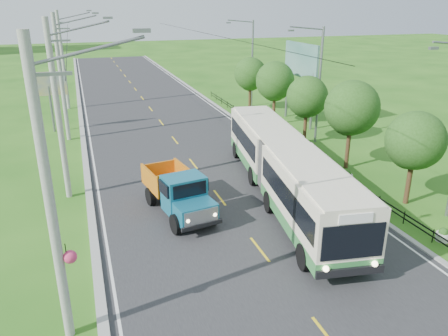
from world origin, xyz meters
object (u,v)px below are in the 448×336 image
dump_truck (178,190)px  tree_fifth (275,83)px  pole_near (59,111)px  billboard_right (301,65)px  planter_near (348,176)px  bus (284,165)px  tree_second (414,143)px  billboard_left (49,88)px  pole_nearest (52,204)px  streetlight_mid (318,82)px  planter_mid (291,141)px  tree_third (351,110)px  pole_far (63,60)px  tree_back (250,75)px  planter_far (253,118)px  planter_front (443,235)px  streetlight_far (251,61)px  tree_fourth (307,99)px  pole_mid (62,78)px

dump_truck → tree_fifth: bearing=41.0°
pole_near → tree_fifth: bearing=31.6°
pole_near → billboard_right: bearing=28.1°
planter_near → bus: 5.50m
tree_second → planter_near: tree_second is taller
tree_second → billboard_left: tree_second is taller
pole_nearest → dump_truck: size_ratio=1.66×
streetlight_mid → bus: streetlight_mid is taller
tree_fifth → planter_mid: tree_fifth is taller
pole_nearest → tree_third: (18.10, 11.14, -0.95)m
pole_nearest → pole_far: same height
tree_back → dump_truck: 24.83m
planter_near → planter_far: (0.00, 16.00, 0.00)m
streetlight_mid → billboard_right: (1.66, 6.00, 0.44)m
pole_far → tree_third: pole_far is taller
tree_third → planter_front: tree_third is taller
streetlight_far → planter_near: streetlight_far is taller
billboard_right → bus: (-8.79, -15.14, -3.31)m
tree_fifth → planter_front: size_ratio=8.66×
streetlight_mid → billboard_left: 22.51m
pole_nearest → dump_truck: pole_nearest is taller
pole_near → planter_front: size_ratio=14.93×
tree_fourth → tree_back: (0.00, 12.00, 0.07)m
planter_near → billboard_right: (3.70, 14.00, 5.06)m
planter_near → streetlight_mid: bearing=75.7°
tree_fifth → billboard_right: bearing=-3.3°
tree_second → planter_mid: 12.36m
streetlight_far → dump_truck: bearing=-119.9°
streetlight_far → billboard_right: 8.18m
planter_mid → bus: 10.61m
pole_near → billboard_right: (20.56, 11.00, 0.25)m
streetlight_far → planter_front: size_ratio=13.54×
pole_far → streetlight_far: pole_far is taller
pole_mid → tree_third: 22.25m
pole_far → bus: size_ratio=0.56×
pole_nearest → tree_fourth: 24.96m
planter_far → billboard_left: billboard_left is taller
tree_third → streetlight_far: (0.79, 19.86, 0.92)m
tree_second → billboard_left: size_ratio=1.02×
bus → tree_third: bearing=36.0°
tree_third → planter_near: bearing=-120.4°
tree_fifth → billboard_right: billboard_right is taller
tree_second → bus: size_ratio=0.30×
tree_fifth → streetlight_mid: size_ratio=0.64×
streetlight_mid → pole_near: bearing=-165.2°
pole_mid → planter_near: 23.08m
tree_second → tree_third: tree_third is taller
tree_back → tree_fourth: bearing=-90.0°
planter_far → planter_front: bearing=-90.0°
pole_near → streetlight_far: (18.90, 19.00, -0.19)m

